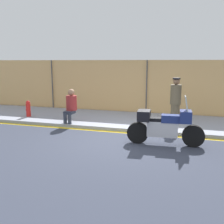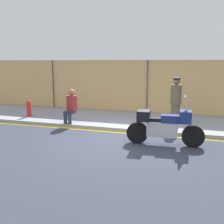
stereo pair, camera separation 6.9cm
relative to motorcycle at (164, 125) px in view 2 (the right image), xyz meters
The scene contains 8 objects.
ground_plane 1.35m from the motorcycle, behind, with size 120.00×120.00×0.00m, color #333847.
sidewalk 2.94m from the motorcycle, 114.80° to the left, with size 35.18×3.14×0.12m.
curb_paint_stripe 1.66m from the motorcycle, 141.46° to the left, with size 35.18×0.18×0.01m.
storefront_fence 4.50m from the motorcycle, 105.81° to the left, with size 33.43×0.17×2.49m.
motorcycle is the anchor object (origin of this frame).
officer_standing 2.41m from the motorcycle, 85.94° to the left, with size 0.39×0.39×1.71m.
person_seated_on_curb 3.99m from the motorcycle, 157.76° to the left, with size 0.41×0.67×1.26m.
fire_hydrant 6.16m from the motorcycle, 161.95° to the left, with size 0.19×0.23×0.68m.
Camera 2 is at (1.92, -7.58, 2.41)m, focal length 42.00 mm.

